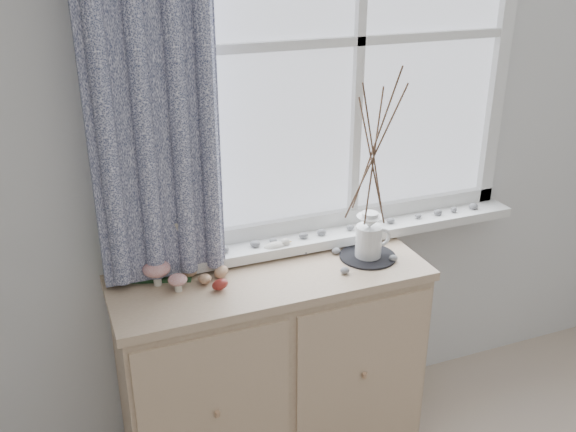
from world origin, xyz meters
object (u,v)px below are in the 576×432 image
object	(u,v)px
botanical_book	(151,251)
toadstool_cluster	(162,272)
twig_pitcher	(374,149)
sideboard	(272,367)

from	to	relation	value
botanical_book	toadstool_cluster	distance (m)	0.09
botanical_book	twig_pitcher	size ratio (longest dim) A/B	0.45
sideboard	botanical_book	world-z (taller)	botanical_book
toadstool_cluster	twig_pitcher	distance (m)	0.89
sideboard	toadstool_cluster	xyz separation A→B (m)	(-0.40, 0.06, 0.48)
sideboard	botanical_book	xyz separation A→B (m)	(-0.42, 0.12, 0.55)
botanical_book	twig_pitcher	world-z (taller)	twig_pitcher
botanical_book	toadstool_cluster	size ratio (longest dim) A/B	2.23
toadstool_cluster	twig_pitcher	xyz separation A→B (m)	(0.80, -0.07, 0.39)
sideboard	botanical_book	size ratio (longest dim) A/B	3.45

